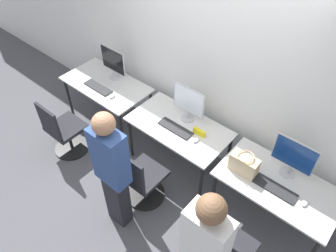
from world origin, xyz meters
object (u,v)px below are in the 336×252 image
Objects in this scene: monitor_center at (189,102)px; keyboard_center at (175,128)px; person_right at (204,252)px; office_chair_center at (141,180)px; handbag at (244,164)px; keyboard_right at (275,188)px; person_center at (112,170)px; keyboard_left at (98,87)px; mouse_left at (112,97)px; mouse_right at (305,203)px; monitor_left at (113,62)px; mouse_center at (196,140)px; monitor_right at (294,157)px; office_chair_left at (64,133)px.

monitor_center is 1.04× the size of keyboard_center.
keyboard_center is 1.65m from person_right.
handbag is at bearing 33.12° from office_chair_center.
person_right reaches higher than keyboard_right.
person_center is 0.98× the size of person_right.
office_chair_center is at bearing -154.44° from keyboard_right.
mouse_left is (0.30, -0.02, 0.01)m from keyboard_left.
keyboard_center is at bearing -90.00° from monitor_center.
mouse_right is at bearing 2.01° from mouse_left.
person_right reaches higher than monitor_left.
keyboard_left is at bearing -177.77° from mouse_center.
person_center is at bearing -136.27° from monitor_right.
office_chair_center is (0.02, -0.64, -0.36)m from keyboard_center.
office_chair_left is at bearing -159.26° from monitor_right.
person_center reaches higher than monitor_left.
monitor_left and monitor_center have the same top height.
monitor_right is at bearing 8.27° from mouse_left.
keyboard_right is at bearing -5.76° from monitor_left.
person_right is at bearing -28.26° from monitor_left.
monitor_left is 2.30m from handbag.
monitor_center is at bearing 168.92° from keyboard_right.
keyboard_right is (1.02, -0.01, -0.01)m from mouse_center.
monitor_center is at bearing 91.13° from office_chair_center.
mouse_center is at bearing 177.48° from handbag.
handbag is at bearing -1.97° from keyboard_center.
keyboard_left is 0.30m from mouse_left.
person_center is at bearing 175.14° from person_right.
person_right is at bearing -22.35° from keyboard_left.
handbag is at bearing -16.22° from monitor_center.
mouse_left is 1.03m from keyboard_center.
mouse_center is at bearing 24.50° from office_chair_left.
keyboard_right is (2.36, 0.07, -0.01)m from mouse_left.
person_right is at bearing -42.61° from keyboard_center.
mouse_center is (1.64, 0.06, 0.01)m from keyboard_left.
keyboard_left is 1.39m from monitor_center.
keyboard_right is (2.66, -0.27, -0.25)m from monitor_left.
office_chair_center is at bearing -158.07° from mouse_right.
monitor_center is (1.32, 0.99, 0.61)m from office_chair_left.
office_chair_left is at bearing -89.73° from monitor_left.
handbag is at bearing -2.52° from mouse_center.
office_chair_center is (1.35, -0.57, -0.36)m from keyboard_left.
monitor_right is 0.46m from mouse_right.
handbag is at bearing 1.57° from mouse_left.
office_chair_left is 9.83× the size of mouse_right.
keyboard_right is at bearing 25.56° from office_chair_center.
mouse_center is at bearing -8.91° from monitor_left.
monitor_left is 0.28× the size of person_right.
monitor_right is at bearing 84.96° from person_right.
office_chair_left is 0.53× the size of person_right.
mouse_right reaches higher than keyboard_left.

